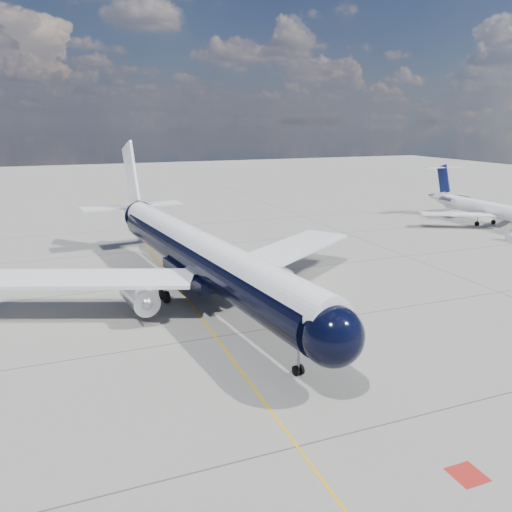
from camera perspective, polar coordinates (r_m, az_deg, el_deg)
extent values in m
plane|color=gray|center=(58.95, -10.29, -1.62)|extent=(320.00, 320.00, 0.00)
cube|color=#E39F0B|center=(54.26, -9.24, -3.03)|extent=(0.16, 160.00, 0.01)
cube|color=maroon|center=(28.58, 23.00, -22.02)|extent=(1.60, 1.60, 0.01)
cylinder|color=black|center=(47.48, -6.30, -0.15)|extent=(8.82, 39.01, 3.88)
sphere|color=black|center=(30.61, 8.75, -9.01)|extent=(4.35, 4.35, 3.88)
cone|color=black|center=(69.67, -13.95, 4.90)|extent=(4.77, 7.59, 3.88)
cylinder|color=white|center=(47.23, -6.33, 0.98)|extent=(8.24, 40.92, 3.03)
cube|color=black|center=(30.24, 9.02, -8.17)|extent=(2.59, 1.53, 0.56)
cube|color=white|center=(46.42, -19.34, -2.48)|extent=(20.16, 11.70, 0.33)
cube|color=white|center=(53.81, 3.70, 0.72)|extent=(18.96, 15.52, 0.33)
cube|color=black|center=(47.87, -6.25, -1.81)|extent=(5.57, 10.68, 1.02)
cylinder|color=silver|center=(44.22, -13.18, -4.47)|extent=(2.87, 4.95, 2.29)
cylinder|color=silver|center=(49.14, 1.87, -2.08)|extent=(2.87, 4.95, 2.29)
sphere|color=gray|center=(42.27, -12.38, -5.34)|extent=(1.26, 1.26, 1.12)
sphere|color=gray|center=(47.39, 3.18, -2.75)|extent=(1.26, 1.26, 1.12)
cube|color=white|center=(44.17, -13.32, -3.45)|extent=(0.64, 3.27, 1.12)
cube|color=white|center=(49.09, 1.75, -1.17)|extent=(0.64, 3.27, 1.12)
cube|color=white|center=(68.49, -14.11, 9.13)|extent=(1.15, 6.47, 8.71)
cube|color=white|center=(69.54, -13.99, 5.56)|extent=(13.59, 4.94, 0.22)
cylinder|color=gray|center=(34.51, 4.89, -11.51)|extent=(0.21, 0.21, 2.15)
cylinder|color=black|center=(34.83, 4.56, -12.94)|extent=(0.27, 0.73, 0.72)
cylinder|color=black|center=(35.03, 5.14, -12.78)|extent=(0.27, 0.73, 0.72)
cylinder|color=gray|center=(48.63, -10.46, -3.53)|extent=(0.30, 0.30, 1.94)
cylinder|color=gray|center=(50.90, -3.47, -2.46)|extent=(0.30, 0.30, 1.94)
cylinder|color=black|center=(48.39, -10.20, -4.64)|extent=(0.60, 1.17, 1.12)
cylinder|color=black|center=(49.40, -10.62, -4.25)|extent=(0.60, 1.17, 1.12)
cylinder|color=black|center=(50.67, -3.18, -3.51)|extent=(0.60, 1.17, 1.12)
cylinder|color=black|center=(51.64, -3.72, -3.15)|extent=(0.60, 1.17, 1.12)
cylinder|color=white|center=(90.84, 25.29, 4.83)|extent=(2.44, 19.78, 2.43)
cone|color=white|center=(100.05, 19.95, 6.40)|extent=(2.43, 4.50, 2.43)
cube|color=white|center=(87.14, 21.96, 4.45)|extent=(11.27, 7.81, 0.20)
cylinder|color=silver|center=(95.16, 21.03, 5.90)|extent=(1.35, 2.88, 1.35)
cylinder|color=silver|center=(97.73, 22.68, 5.96)|extent=(1.35, 2.88, 1.35)
cube|color=white|center=(95.46, 21.23, 5.91)|extent=(0.90, 1.44, 0.16)
cube|color=white|center=(97.42, 22.49, 5.95)|extent=(0.90, 1.44, 0.16)
cube|color=#0A1248|center=(98.65, 20.64, 8.21)|extent=(0.22, 3.78, 5.51)
cube|color=white|center=(98.85, 20.54, 9.49)|extent=(7.19, 1.80, 0.14)
cylinder|color=gray|center=(90.48, 23.96, 3.70)|extent=(0.18, 0.18, 1.53)
cylinder|color=gray|center=(93.05, 25.53, 3.80)|extent=(0.18, 0.18, 1.53)
cylinder|color=black|center=(90.57, 23.93, 3.40)|extent=(0.29, 0.76, 0.76)
cylinder|color=black|center=(93.13, 25.50, 3.52)|extent=(0.29, 0.76, 0.76)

